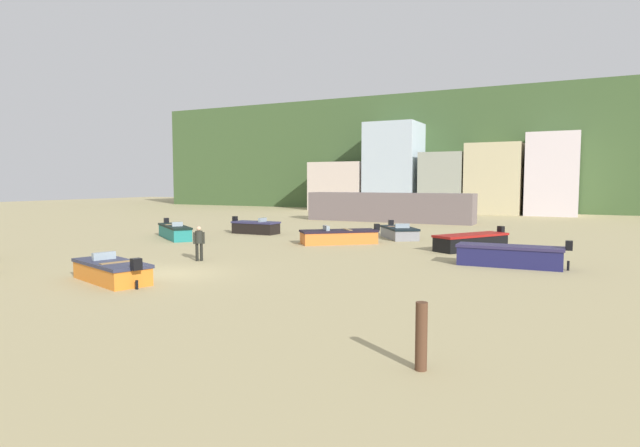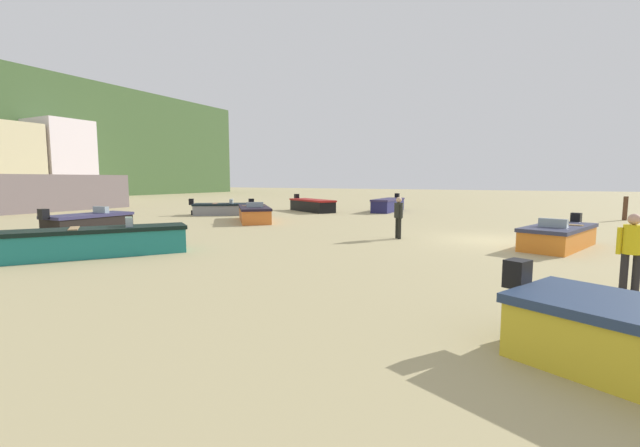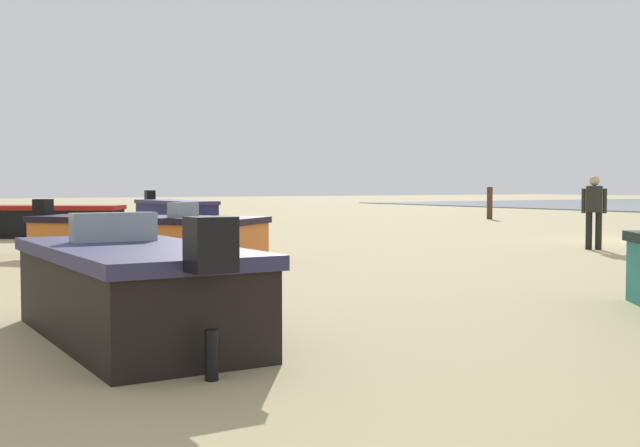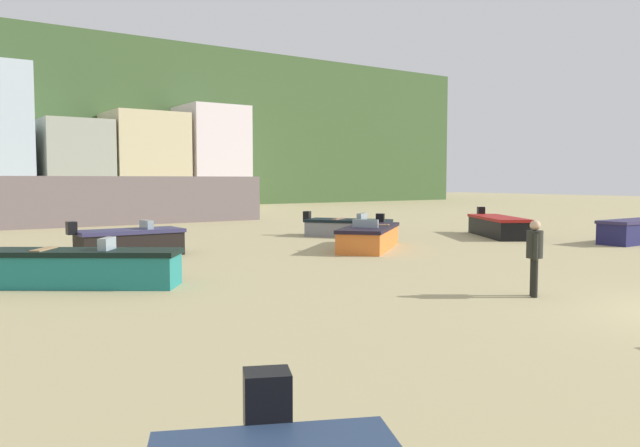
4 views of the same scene
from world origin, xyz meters
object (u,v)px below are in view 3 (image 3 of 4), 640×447
Objects in this scene: boat_black_4 at (37,221)px; boat_black_6 at (133,291)px; boat_navy_3 at (175,214)px; boat_orange_7 at (147,237)px; beach_walker_foreground at (594,206)px; mooring_post_near_water at (490,203)px.

boat_black_6 is (-15.32, 2.23, 0.01)m from boat_black_4.
boat_navy_3 is 5.49m from boat_black_4.
beach_walker_foreground is at bearing 121.38° from boat_orange_7.
boat_black_6 is at bearing 130.30° from mooring_post_near_water.
boat_black_4 is 15.48m from boat_black_6.
boat_black_6 is 0.81× the size of boat_orange_7.
boat_orange_7 is 9.59m from beach_walker_foreground.
beach_walker_foreground is (-13.08, -4.74, 0.48)m from boat_navy_3.
boat_black_6 is 2.21× the size of beach_walker_foreground.
boat_navy_3 is 13.89m from mooring_post_near_water.
beach_walker_foreground is (4.76, -11.85, 0.51)m from boat_black_6.
mooring_post_near_water reaches higher than boat_black_6.
beach_walker_foreground reaches higher than boat_black_4.
boat_black_4 is 3.38× the size of mooring_post_near_water.
mooring_post_near_water is 0.83× the size of beach_walker_foreground.
boat_navy_3 reaches higher than boat_black_4.
boat_navy_3 is at bearing 157.50° from beach_walker_foreground.
boat_navy_3 is 3.47× the size of mooring_post_near_water.
boat_black_6 is 12.78m from beach_walker_foreground.
boat_navy_3 is 13.92m from beach_walker_foreground.
boat_navy_3 is 11.01m from boat_orange_7.
mooring_post_near_water is (17.81, -21.00, 0.22)m from boat_black_6.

